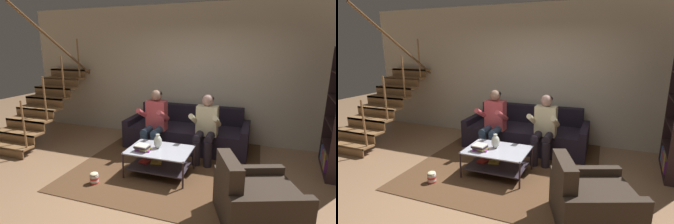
% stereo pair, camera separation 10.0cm
% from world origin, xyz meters
% --- Properties ---
extents(ground, '(16.80, 16.80, 0.00)m').
position_xyz_m(ground, '(0.00, 0.00, 0.00)').
color(ground, '#9C7553').
extents(back_partition, '(8.40, 0.12, 2.90)m').
position_xyz_m(back_partition, '(0.00, 2.46, 1.45)').
color(back_partition, beige).
rests_on(back_partition, ground).
extents(staircase_run, '(1.02, 2.83, 2.78)m').
position_xyz_m(staircase_run, '(-3.20, 1.56, 1.04)').
color(staircase_run, '#996D43').
rests_on(staircase_run, ground).
extents(couch, '(2.45, 0.94, 0.82)m').
position_xyz_m(couch, '(-0.08, 1.85, 0.28)').
color(couch, black).
rests_on(couch, ground).
extents(person_seated_left, '(0.50, 0.58, 1.23)m').
position_xyz_m(person_seated_left, '(-0.58, 1.30, 0.67)').
color(person_seated_left, '#2F4058').
rests_on(person_seated_left, ground).
extents(person_seated_right, '(0.50, 0.58, 1.20)m').
position_xyz_m(person_seated_right, '(0.41, 1.30, 0.66)').
color(person_seated_right, black).
rests_on(person_seated_right, ground).
extents(coffee_table, '(1.00, 0.70, 0.43)m').
position_xyz_m(coffee_table, '(-0.18, 0.52, 0.29)').
color(coffee_table, '#B3B6C6').
rests_on(coffee_table, ground).
extents(area_rug, '(3.00, 3.29, 0.01)m').
position_xyz_m(area_rug, '(-0.13, 1.06, 0.01)').
color(area_rug, brown).
rests_on(area_rug, ground).
extents(vase, '(0.13, 0.13, 0.23)m').
position_xyz_m(vase, '(-0.22, 0.57, 0.54)').
color(vase, silver).
rests_on(vase, coffee_table).
extents(book_stack, '(0.26, 0.22, 0.10)m').
position_xyz_m(book_stack, '(-0.41, 0.37, 0.48)').
color(book_stack, purple).
rests_on(book_stack, coffee_table).
extents(armchair, '(1.13, 1.10, 0.81)m').
position_xyz_m(armchair, '(1.31, -0.23, 0.27)').
color(armchair, '#362A21').
rests_on(armchair, ground).
extents(popcorn_tub, '(0.13, 0.13, 0.18)m').
position_xyz_m(popcorn_tub, '(-0.99, -0.11, 0.09)').
color(popcorn_tub, red).
rests_on(popcorn_tub, ground).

